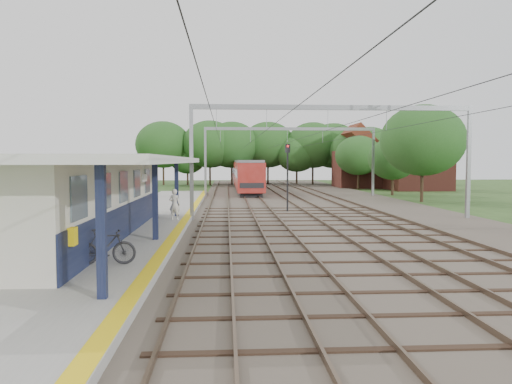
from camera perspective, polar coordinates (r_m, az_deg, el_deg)
name	(u,v)px	position (r m, az deg, el deg)	size (l,w,h in m)	color
ground	(322,279)	(15.65, 7.60, -9.88)	(160.00, 160.00, 0.00)	#2D4C1E
ballast_bed	(302,200)	(45.61, 5.33, -0.95)	(18.00, 90.00, 0.10)	#473D33
platform	(147,221)	(29.50, -12.32, -3.25)	(5.00, 52.00, 0.35)	gray
yellow_stripe	(186,218)	(29.22, -7.96, -2.91)	(0.45, 52.00, 0.01)	yellow
station_building	(89,198)	(22.78, -18.54, -0.61)	(3.41, 18.00, 3.40)	beige
canopy	(109,161)	(21.49, -16.46, 3.45)	(6.40, 20.00, 3.44)	#101634
rail_tracks	(275,199)	(45.29, 2.20, -0.81)	(11.80, 88.00, 0.15)	brown
catenary_system	(304,138)	(40.76, 5.53, 6.19)	(17.22, 88.00, 7.00)	gray
tree_band	(273,152)	(72.39, 1.95, 4.58)	(31.72, 30.88, 8.82)	#382619
house_near	(418,166)	(65.48, 18.04, 2.83)	(7.00, 6.12, 7.89)	brown
house_far	(365,164)	(69.57, 12.38, 3.16)	(8.00, 6.12, 8.66)	brown
person	(175,204)	(28.17, -9.28, -1.40)	(0.63, 0.41, 1.73)	silver
bicycle	(105,247)	(16.53, -16.86, -6.02)	(0.54, 1.90, 1.14)	black
train	(245,173)	(64.47, -1.26, 2.14)	(2.75, 34.22, 3.62)	black
signal_post	(288,168)	(34.93, 3.63, 2.77)	(0.34, 0.28, 4.81)	black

